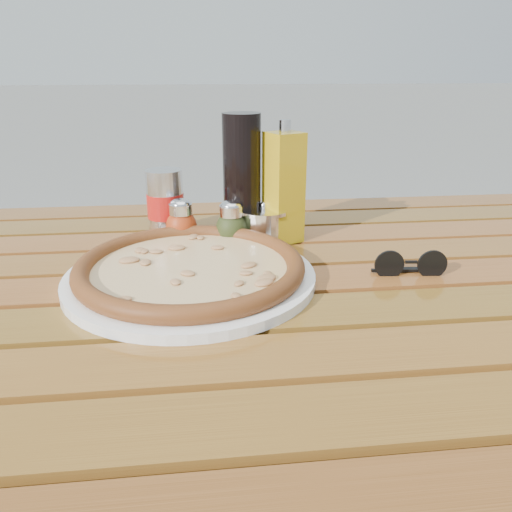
{
  "coord_description": "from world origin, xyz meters",
  "views": [
    {
      "loc": [
        -0.08,
        -0.66,
        1.04
      ],
      "look_at": [
        0.0,
        0.02,
        0.78
      ],
      "focal_mm": 35.0,
      "sensor_mm": 36.0,
      "label": 1
    }
  ],
  "objects": [
    {
      "name": "table",
      "position": [
        0.0,
        -0.0,
        0.67
      ],
      "size": [
        1.4,
        0.9,
        0.75
      ],
      "color": "#381E0C",
      "rests_on": "ground"
    },
    {
      "name": "plate",
      "position": [
        -0.1,
        0.01,
        0.76
      ],
      "size": [
        0.37,
        0.37,
        0.01
      ],
      "primitive_type": "cylinder",
      "rotation": [
        0.0,
        0.0,
        -0.01
      ],
      "color": "white",
      "rests_on": "table"
    },
    {
      "name": "pizza",
      "position": [
        -0.1,
        0.01,
        0.77
      ],
      "size": [
        0.33,
        0.33,
        0.03
      ],
      "rotation": [
        0.0,
        0.0,
        0.01
      ],
      "color": "#FFEBB6",
      "rests_on": "plate"
    },
    {
      "name": "pepper_shaker",
      "position": [
        -0.11,
        0.17,
        0.79
      ],
      "size": [
        0.07,
        0.07,
        0.08
      ],
      "rotation": [
        0.0,
        0.0,
        -0.38
      ],
      "color": "#B93D15",
      "rests_on": "table"
    },
    {
      "name": "oregano_shaker",
      "position": [
        -0.03,
        0.15,
        0.79
      ],
      "size": [
        0.07,
        0.07,
        0.08
      ],
      "rotation": [
        0.0,
        0.0,
        -0.27
      ],
      "color": "#354019",
      "rests_on": "table"
    },
    {
      "name": "dark_bottle",
      "position": [
        -0.01,
        0.19,
        0.86
      ],
      "size": [
        0.08,
        0.08,
        0.22
      ],
      "primitive_type": "cylinder",
      "rotation": [
        0.0,
        0.0,
        0.18
      ],
      "color": "black",
      "rests_on": "table"
    },
    {
      "name": "soda_can",
      "position": [
        -0.14,
        0.23,
        0.81
      ],
      "size": [
        0.08,
        0.08,
        0.12
      ],
      "rotation": [
        0.0,
        0.0,
        0.15
      ],
      "color": "silver",
      "rests_on": "table"
    },
    {
      "name": "olive_oil_cruet",
      "position": [
        0.07,
        0.17,
        0.85
      ],
      "size": [
        0.07,
        0.07,
        0.21
      ],
      "rotation": [
        0.0,
        0.0,
        0.42
      ],
      "color": "#BB9613",
      "rests_on": "table"
    },
    {
      "name": "parmesan_tin",
      "position": [
        0.03,
        0.18,
        0.78
      ],
      "size": [
        0.13,
        0.13,
        0.07
      ],
      "rotation": [
        0.0,
        0.0,
        -0.43
      ],
      "color": "white",
      "rests_on": "table"
    },
    {
      "name": "sunglasses",
      "position": [
        0.23,
        -0.01,
        0.77
      ],
      "size": [
        0.11,
        0.03,
        0.04
      ],
      "rotation": [
        0.0,
        0.0,
        -0.1
      ],
      "color": "black",
      "rests_on": "table"
    }
  ]
}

